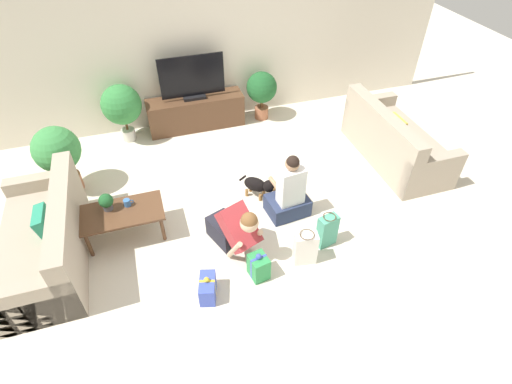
{
  "coord_description": "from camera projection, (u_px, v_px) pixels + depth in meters",
  "views": [
    {
      "loc": [
        -1.07,
        -3.6,
        3.72
      ],
      "look_at": [
        0.05,
        -0.08,
        0.45
      ],
      "focal_mm": 28.0,
      "sensor_mm": 36.0,
      "label": 1
    }
  ],
  "objects": [
    {
      "name": "dog",
      "position": [
        259.0,
        185.0,
        5.4
      ],
      "size": [
        0.42,
        0.41,
        0.34
      ],
      "rotation": [
        0.0,
        0.0,
        0.8
      ],
      "color": "black",
      "rests_on": "ground_plane"
    },
    {
      "name": "gift_box_a",
      "position": [
        259.0,
        266.0,
        4.45
      ],
      "size": [
        0.23,
        0.25,
        0.36
      ],
      "rotation": [
        0.0,
        0.0,
        0.18
      ],
      "color": "#2D934C",
      "rests_on": "ground_plane"
    },
    {
      "name": "ground_plane",
      "position": [
        251.0,
        214.0,
        5.28
      ],
      "size": [
        16.0,
        16.0,
        0.0
      ],
      "primitive_type": "plane",
      "color": "beige"
    },
    {
      "name": "mug",
      "position": [
        127.0,
        203.0,
        4.8
      ],
      "size": [
        0.12,
        0.08,
        0.09
      ],
      "color": "#386BAD",
      "rests_on": "coffee_table"
    },
    {
      "name": "person_sitting",
      "position": [
        289.0,
        194.0,
        5.08
      ],
      "size": [
        0.56,
        0.52,
        0.95
      ],
      "rotation": [
        0.0,
        0.0,
        3.25
      ],
      "color": "#283351",
      "rests_on": "ground_plane"
    },
    {
      "name": "tabletop_plant",
      "position": [
        106.0,
        202.0,
        4.7
      ],
      "size": [
        0.17,
        0.17,
        0.22
      ],
      "color": "#4C4C51",
      "rests_on": "coffee_table"
    },
    {
      "name": "wall_back",
      "position": [
        202.0,
        44.0,
        6.3
      ],
      "size": [
        8.4,
        0.06,
        2.6
      ],
      "color": "silver",
      "rests_on": "ground_plane"
    },
    {
      "name": "potted_plant_corner_left",
      "position": [
        58.0,
        153.0,
        5.26
      ],
      "size": [
        0.61,
        0.61,
        0.99
      ],
      "color": "#A36042",
      "rests_on": "ground_plane"
    },
    {
      "name": "gift_box_b",
      "position": [
        208.0,
        288.0,
        4.26
      ],
      "size": [
        0.24,
        0.34,
        0.31
      ],
      "rotation": [
        0.0,
        0.0,
        -0.27
      ],
      "color": "#3D51BC",
      "rests_on": "ground_plane"
    },
    {
      "name": "person_kneeling",
      "position": [
        235.0,
        228.0,
        4.61
      ],
      "size": [
        0.57,
        0.83,
        0.8
      ],
      "rotation": [
        0.0,
        0.0,
        0.36
      ],
      "color": "#23232D",
      "rests_on": "ground_plane"
    },
    {
      "name": "sofa_left",
      "position": [
        47.0,
        242.0,
        4.53
      ],
      "size": [
        0.85,
        1.85,
        0.85
      ],
      "rotation": [
        0.0,
        0.0,
        -1.57
      ],
      "color": "tan",
      "rests_on": "ground_plane"
    },
    {
      "name": "sofa_right",
      "position": [
        394.0,
        142.0,
        6.02
      ],
      "size": [
        0.85,
        1.85,
        0.85
      ],
      "rotation": [
        0.0,
        0.0,
        1.57
      ],
      "color": "tan",
      "rests_on": "ground_plane"
    },
    {
      "name": "gift_bag_a",
      "position": [
        305.0,
        248.0,
        4.56
      ],
      "size": [
        0.28,
        0.19,
        0.46
      ],
      "rotation": [
        0.0,
        0.0,
        -0.17
      ],
      "color": "white",
      "rests_on": "ground_plane"
    },
    {
      "name": "potted_plant_back_left",
      "position": [
        122.0,
        106.0,
        6.2
      ],
      "size": [
        0.62,
        0.62,
        0.95
      ],
      "color": "beige",
      "rests_on": "ground_plane"
    },
    {
      "name": "gift_bag_b",
      "position": [
        327.0,
        231.0,
        4.76
      ],
      "size": [
        0.26,
        0.18,
        0.46
      ],
      "rotation": [
        0.0,
        0.0,
        0.23
      ],
      "color": "#4CA384",
      "rests_on": "ground_plane"
    },
    {
      "name": "tv_console",
      "position": [
        196.0,
        113.0,
        6.73
      ],
      "size": [
        1.59,
        0.42,
        0.54
      ],
      "color": "brown",
      "rests_on": "ground_plane"
    },
    {
      "name": "tv",
      "position": [
        192.0,
        80.0,
        6.33
      ],
      "size": [
        1.04,
        0.2,
        0.71
      ],
      "color": "black",
      "rests_on": "tv_console"
    },
    {
      "name": "coffee_table",
      "position": [
        122.0,
        215.0,
        4.77
      ],
      "size": [
        0.98,
        0.54,
        0.4
      ],
      "color": "brown",
      "rests_on": "ground_plane"
    },
    {
      "name": "potted_plant_back_right",
      "position": [
        262.0,
        89.0,
        6.77
      ],
      "size": [
        0.52,
        0.52,
        0.84
      ],
      "color": "#A36042",
      "rests_on": "ground_plane"
    }
  ]
}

